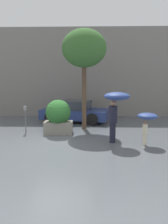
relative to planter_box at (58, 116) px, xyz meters
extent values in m
plane|color=#51565B|center=(0.31, -1.52, -0.87)|extent=(40.00, 40.00, 0.00)
cube|color=gray|center=(0.31, 4.98, 2.13)|extent=(18.00, 0.30, 6.00)
cube|color=gray|center=(0.00, 0.00, -0.57)|extent=(1.34, 0.67, 0.60)
sphere|color=#286028|center=(0.00, 0.00, 0.18)|extent=(1.19, 1.19, 1.19)
cylinder|color=#1E1E2D|center=(2.45, -1.38, -0.44)|extent=(0.25, 0.25, 0.85)
cylinder|color=#1E1E2D|center=(2.45, -1.38, 0.32)|extent=(0.36, 0.36, 0.68)
sphere|color=#997056|center=(2.45, -1.38, 0.78)|extent=(0.23, 0.23, 0.23)
cylinder|color=#4C4C51|center=(2.59, -1.46, 0.71)|extent=(0.02, 0.02, 0.71)
ellipsoid|color=navy|center=(2.59, -1.46, 1.07)|extent=(1.03, 1.03, 0.33)
cylinder|color=beige|center=(3.70, -1.69, -0.63)|extent=(0.14, 0.14, 0.48)
cylinder|color=beige|center=(3.70, -1.69, -0.20)|extent=(0.20, 0.20, 0.38)
sphere|color=#997056|center=(3.70, -1.69, 0.06)|extent=(0.13, 0.13, 0.13)
cylinder|color=#4C4C51|center=(3.78, -1.66, 0.06)|extent=(0.02, 0.02, 0.48)
ellipsoid|color=navy|center=(3.78, -1.66, 0.30)|extent=(0.79, 0.79, 0.25)
cube|color=navy|center=(0.58, 2.98, -0.39)|extent=(4.30, 2.56, 0.57)
cube|color=#2D333D|center=(0.58, 2.98, 0.16)|extent=(2.08, 1.85, 0.52)
cylinder|color=black|center=(-0.82, 2.36, -0.52)|extent=(0.72, 0.36, 0.69)
cylinder|color=black|center=(-0.46, 4.11, -0.52)|extent=(0.72, 0.36, 0.69)
cylinder|color=black|center=(1.62, 1.85, -0.52)|extent=(0.72, 0.36, 0.69)
cylinder|color=black|center=(1.98, 3.61, -0.52)|extent=(0.72, 0.36, 0.69)
cylinder|color=brown|center=(1.21, 1.05, 0.89)|extent=(0.23, 0.23, 3.51)
ellipsoid|color=#38662D|center=(1.21, 1.05, 3.25)|extent=(2.24, 2.24, 1.90)
cylinder|color=#595B60|center=(-1.65, 0.20, -0.32)|extent=(0.05, 0.05, 1.10)
cylinder|color=gray|center=(-1.65, 0.20, 0.34)|extent=(0.14, 0.14, 0.20)
camera|label=1|loc=(1.53, -10.20, 1.81)|focal=35.00mm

